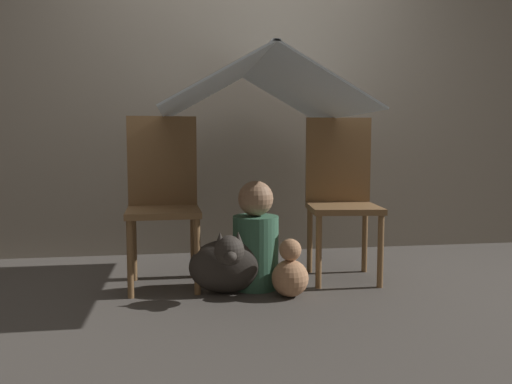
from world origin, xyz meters
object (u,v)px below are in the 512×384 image
at_px(chair_right, 341,191).
at_px(dog, 227,264).
at_px(chair_left, 163,194).
at_px(person_front, 256,240).

relative_size(chair_right, dog, 2.38).
bearing_deg(chair_left, person_front, -20.46).
height_order(chair_right, dog, chair_right).
xyz_separation_m(chair_left, dog, (0.36, -0.29, -0.37)).
height_order(chair_left, chair_right, same).
distance_m(chair_left, dog, 0.59).
bearing_deg(chair_right, chair_left, -173.43).
bearing_deg(chair_left, chair_right, -1.98).
relative_size(chair_left, dog, 2.38).
bearing_deg(chair_right, dog, -152.55).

